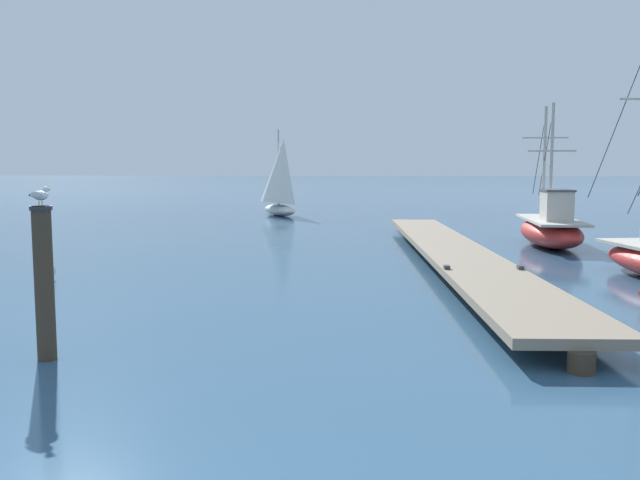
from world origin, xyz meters
name	(u,v)px	position (x,y,z in m)	size (l,w,h in m)	color
floating_dock	(453,251)	(5.05, 15.82, 0.36)	(3.12, 20.28, 0.53)	gray
fishing_boat_0	(551,228)	(8.77, 20.22, 0.61)	(1.99, 6.30, 4.82)	#AD2823
mooring_piling	(44,281)	(-1.53, 5.80, 1.11)	(0.30, 0.30, 2.15)	#3D3023
perched_seagull	(40,195)	(-1.53, 5.80, 2.30)	(0.37, 0.23, 0.26)	gold
mooring_buoy	(46,271)	(-4.84, 12.10, 0.23)	(0.45, 0.45, 0.52)	silver
distant_sailboat	(281,178)	(-2.52, 33.61, 2.10)	(2.97, 3.85, 4.72)	silver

